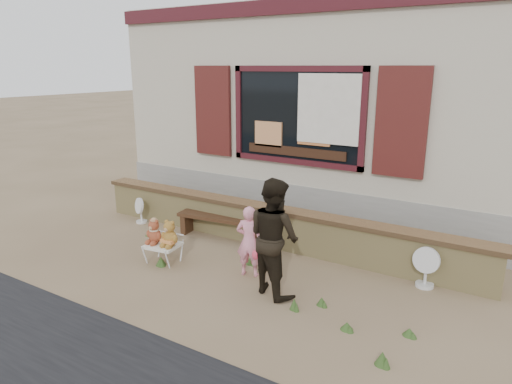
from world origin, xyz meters
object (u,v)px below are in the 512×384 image
Objects in this scene: bench at (220,222)px; teddy_bear_left at (155,231)px; child at (249,241)px; adult at (274,237)px; teddy_bear_right at (170,233)px; folding_chair at (163,246)px.

teddy_bear_left reaches higher than bench.
teddy_bear_left is 0.37× the size of child.
adult is (0.54, -0.26, 0.26)m from child.
adult reaches higher than teddy_bear_right.
adult reaches higher than child.
child is at bearing 5.61° from teddy_bear_left.
folding_chair is at bearing -103.57° from bench.
teddy_bear_right is at bearing 0.00° from folding_chair.
teddy_bear_right is (0.14, 0.02, 0.23)m from folding_chair.
teddy_bear_right is at bearing -97.40° from bench.
folding_chair is 1.40m from child.
bench is 4.13× the size of teddy_bear_left.
child is at bearing -3.36° from adult.
teddy_bear_right reaches higher than folding_chair.
teddy_bear_left is (-0.28, -1.30, 0.20)m from bench.
bench is 3.88× the size of teddy_bear_right.
teddy_bear_left is at bearing 24.38° from adult.
folding_chair is (-0.14, -1.29, -0.02)m from bench.
child is at bearing 6.87° from teddy_bear_right.
child reaches higher than teddy_bear_right.
bench is at bearing -12.89° from adult.
folding_chair is 0.52× the size of child.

